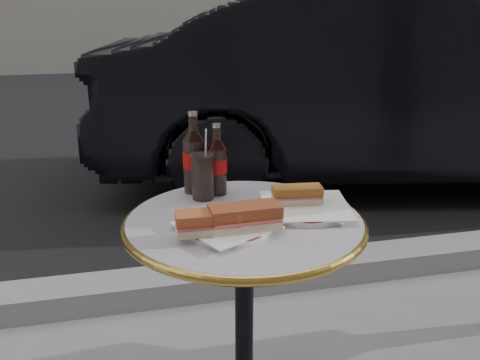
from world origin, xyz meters
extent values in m
cube|color=black|center=(0.00, 5.00, 0.00)|extent=(40.00, 8.00, 0.00)
cube|color=gray|center=(0.00, 0.90, 0.05)|extent=(40.00, 0.20, 0.12)
cylinder|color=white|center=(-0.06, -0.06, 0.74)|extent=(0.26, 0.26, 0.01)
cylinder|color=silver|center=(0.17, 0.01, 0.74)|extent=(0.31, 0.31, 0.01)
cube|color=#B3542D|center=(-0.11, -0.10, 0.77)|extent=(0.15, 0.08, 0.05)
cube|color=brown|center=(-0.02, -0.09, 0.77)|extent=(0.17, 0.08, 0.06)
cube|color=#975A26|center=(0.15, 0.04, 0.77)|extent=(0.14, 0.08, 0.05)
cylinder|color=black|center=(-0.08, 0.17, 0.80)|extent=(0.08, 0.08, 0.13)
imported|color=black|center=(1.62, 2.22, 0.68)|extent=(2.21, 4.31, 1.35)
camera|label=1|loc=(-0.30, -1.22, 1.26)|focal=40.00mm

